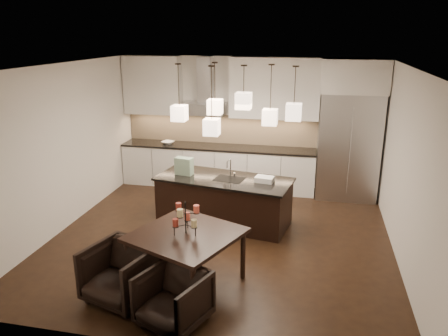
% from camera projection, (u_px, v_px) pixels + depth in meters
% --- Properties ---
extents(floor, '(5.50, 5.50, 0.02)m').
position_uv_depth(floor, '(221.00, 237.00, 7.32)').
color(floor, black).
rests_on(floor, ground).
extents(ceiling, '(5.50, 5.50, 0.02)m').
position_uv_depth(ceiling, '(221.00, 65.00, 6.48)').
color(ceiling, white).
rests_on(ceiling, wall_back).
extents(wall_back, '(5.50, 0.02, 2.80)m').
position_uv_depth(wall_back, '(249.00, 123.00, 9.47)').
color(wall_back, silver).
rests_on(wall_back, ground).
extents(wall_front, '(5.50, 0.02, 2.80)m').
position_uv_depth(wall_front, '(161.00, 231.00, 4.33)').
color(wall_front, silver).
rests_on(wall_front, ground).
extents(wall_left, '(0.02, 5.50, 2.80)m').
position_uv_depth(wall_left, '(64.00, 147.00, 7.46)').
color(wall_left, silver).
rests_on(wall_left, ground).
extents(wall_right, '(0.02, 5.50, 2.80)m').
position_uv_depth(wall_right, '(406.00, 168.00, 6.35)').
color(wall_right, silver).
rests_on(wall_right, ground).
extents(refrigerator, '(1.20, 0.72, 2.15)m').
position_uv_depth(refrigerator, '(348.00, 146.00, 8.79)').
color(refrigerator, '#B7B7BA').
rests_on(refrigerator, floor).
extents(fridge_panel, '(1.26, 0.72, 0.65)m').
position_uv_depth(fridge_panel, '(355.00, 76.00, 8.37)').
color(fridge_panel, silver).
rests_on(fridge_panel, refrigerator).
extents(lower_cabinets, '(4.21, 0.62, 0.88)m').
position_uv_depth(lower_cabinets, '(218.00, 167.00, 9.58)').
color(lower_cabinets, silver).
rests_on(lower_cabinets, floor).
extents(countertop, '(4.21, 0.66, 0.04)m').
position_uv_depth(countertop, '(218.00, 147.00, 9.44)').
color(countertop, black).
rests_on(countertop, lower_cabinets).
extents(backsplash, '(4.21, 0.02, 0.63)m').
position_uv_depth(backsplash, '(221.00, 129.00, 9.62)').
color(backsplash, '#CEB38F').
rests_on(backsplash, countertop).
extents(upper_cab_left, '(1.25, 0.35, 1.25)m').
position_uv_depth(upper_cab_left, '(153.00, 85.00, 9.49)').
color(upper_cab_left, silver).
rests_on(upper_cab_left, wall_back).
extents(upper_cab_right, '(1.85, 0.35, 1.25)m').
position_uv_depth(upper_cab_right, '(275.00, 88.00, 8.95)').
color(upper_cab_right, silver).
rests_on(upper_cab_right, wall_back).
extents(hood_canopy, '(0.90, 0.52, 0.24)m').
position_uv_depth(hood_canopy, '(204.00, 108.00, 9.30)').
color(hood_canopy, '#B7B7BA').
rests_on(hood_canopy, wall_back).
extents(hood_chimney, '(0.30, 0.28, 0.96)m').
position_uv_depth(hood_chimney, '(205.00, 79.00, 9.23)').
color(hood_chimney, '#B7B7BA').
rests_on(hood_chimney, hood_canopy).
extents(fruit_bowl, '(0.33, 0.33, 0.06)m').
position_uv_depth(fruit_bowl, '(168.00, 143.00, 9.60)').
color(fruit_bowl, silver).
rests_on(fruit_bowl, countertop).
extents(island_body, '(2.40, 1.28, 0.80)m').
position_uv_depth(island_body, '(224.00, 201.00, 7.77)').
color(island_body, black).
rests_on(island_body, floor).
extents(island_top, '(2.48, 1.36, 0.04)m').
position_uv_depth(island_top, '(224.00, 179.00, 7.64)').
color(island_top, black).
rests_on(island_top, island_body).
extents(faucet, '(0.13, 0.23, 0.35)m').
position_uv_depth(faucet, '(231.00, 168.00, 7.64)').
color(faucet, silver).
rests_on(faucet, island_top).
extents(tote_bag, '(0.33, 0.21, 0.31)m').
position_uv_depth(tote_bag, '(184.00, 166.00, 7.80)').
color(tote_bag, '#1A5227').
rests_on(tote_bag, island_top).
extents(food_container, '(0.34, 0.27, 0.09)m').
position_uv_depth(food_container, '(264.00, 179.00, 7.44)').
color(food_container, silver).
rests_on(food_container, island_top).
extents(dining_table, '(1.64, 1.64, 0.75)m').
position_uv_depth(dining_table, '(187.00, 259.00, 5.86)').
color(dining_table, black).
rests_on(dining_table, floor).
extents(candelabra, '(0.47, 0.47, 0.44)m').
position_uv_depth(candelabra, '(186.00, 218.00, 5.68)').
color(candelabra, black).
rests_on(candelabra, dining_table).
extents(candle_a, '(0.10, 0.10, 0.10)m').
position_uv_depth(candle_a, '(194.00, 223.00, 5.62)').
color(candle_a, '#DAC587').
rests_on(candle_a, candelabra).
extents(candle_b, '(0.10, 0.10, 0.10)m').
position_uv_depth(candle_b, '(187.00, 216.00, 5.83)').
color(candle_b, '#E05542').
rests_on(candle_b, candelabra).
extents(candle_c, '(0.10, 0.10, 0.10)m').
position_uv_depth(candle_c, '(175.00, 223.00, 5.64)').
color(candle_c, maroon).
rests_on(candle_c, candelabra).
extents(candle_d, '(0.10, 0.10, 0.10)m').
position_uv_depth(candle_d, '(196.00, 209.00, 5.66)').
color(candle_d, '#E05542').
rests_on(candle_d, candelabra).
extents(candle_e, '(0.10, 0.10, 0.10)m').
position_uv_depth(candle_e, '(179.00, 207.00, 5.73)').
color(candle_e, maroon).
rests_on(candle_e, candelabra).
extents(candle_f, '(0.10, 0.10, 0.10)m').
position_uv_depth(candle_f, '(180.00, 213.00, 5.53)').
color(candle_f, '#DAC587').
rests_on(candle_f, candelabra).
extents(armchair_left, '(0.98, 1.00, 0.74)m').
position_uv_depth(armchair_left, '(121.00, 273.00, 5.52)').
color(armchair_left, black).
rests_on(armchair_left, floor).
extents(armchair_right, '(0.92, 0.94, 0.66)m').
position_uv_depth(armchair_right, '(173.00, 299.00, 5.06)').
color(armchair_right, black).
rests_on(armchair_right, floor).
extents(pendant_a, '(0.24, 0.24, 0.26)m').
position_uv_depth(pendant_a, '(179.00, 113.00, 7.31)').
color(pendant_a, beige).
rests_on(pendant_a, ceiling).
extents(pendant_b, '(0.24, 0.24, 0.26)m').
position_uv_depth(pendant_b, '(215.00, 107.00, 7.58)').
color(pendant_b, beige).
rests_on(pendant_b, ceiling).
extents(pendant_c, '(0.24, 0.24, 0.26)m').
position_uv_depth(pendant_c, '(244.00, 101.00, 6.92)').
color(pendant_c, beige).
rests_on(pendant_c, ceiling).
extents(pendant_d, '(0.24, 0.24, 0.26)m').
position_uv_depth(pendant_d, '(270.00, 117.00, 7.18)').
color(pendant_d, beige).
rests_on(pendant_d, ceiling).
extents(pendant_e, '(0.24, 0.24, 0.26)m').
position_uv_depth(pendant_e, '(294.00, 112.00, 6.79)').
color(pendant_e, beige).
rests_on(pendant_e, ceiling).
extents(pendant_f, '(0.24, 0.24, 0.26)m').
position_uv_depth(pendant_f, '(212.00, 127.00, 6.93)').
color(pendant_f, beige).
rests_on(pendant_f, ceiling).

